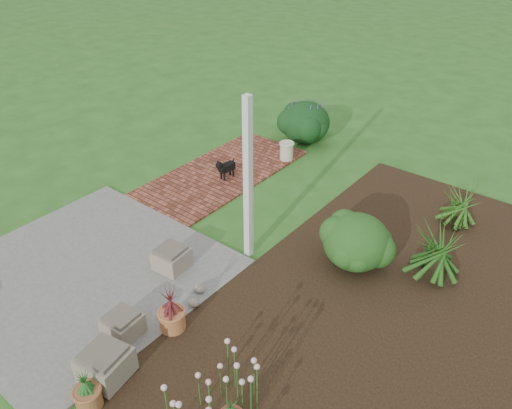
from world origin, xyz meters
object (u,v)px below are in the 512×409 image
Objects in this scene: stone_trough_near at (106,365)px; cream_ceramic_urn at (287,151)px; evergreen_shrub at (357,241)px; black_dog at (225,167)px.

cream_ceramic_urn is at bearing 105.36° from stone_trough_near.
cream_ceramic_urn is 0.37× the size of evergreen_shrub.
black_dog is (-1.96, 4.21, 0.07)m from stone_trough_near.
black_dog is 0.49× the size of evergreen_shrub.
stone_trough_near is 0.52× the size of evergreen_shrub.
stone_trough_near is at bearing -57.59° from black_dog.
stone_trough_near is 1.39× the size of cream_ceramic_urn.
black_dog reaches higher than cream_ceramic_urn.
black_dog is at bearing 114.95° from stone_trough_near.
black_dog is 1.30× the size of cream_ceramic_urn.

